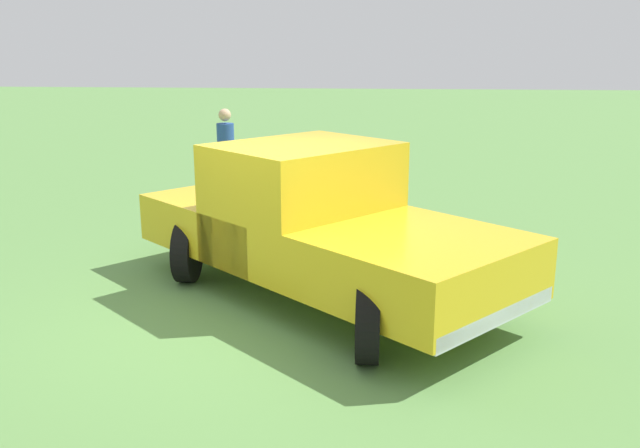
% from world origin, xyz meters
% --- Properties ---
extents(ground_plane, '(80.00, 80.00, 0.00)m').
position_xyz_m(ground_plane, '(0.00, 0.00, 0.00)').
color(ground_plane, '#5B8C47').
extents(pickup_truck, '(4.74, 4.96, 1.81)m').
position_xyz_m(pickup_truck, '(-0.80, 0.74, 0.94)').
color(pickup_truck, black).
rests_on(pickup_truck, ground_plane).
extents(person_visitor, '(0.39, 0.39, 1.77)m').
position_xyz_m(person_visitor, '(-5.59, -1.37, 1.01)').
color(person_visitor, '#7A6B51').
rests_on(person_visitor, ground_plane).
extents(traffic_cone, '(0.32, 0.32, 0.55)m').
position_xyz_m(traffic_cone, '(-4.37, -1.21, 0.28)').
color(traffic_cone, orange).
rests_on(traffic_cone, ground_plane).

